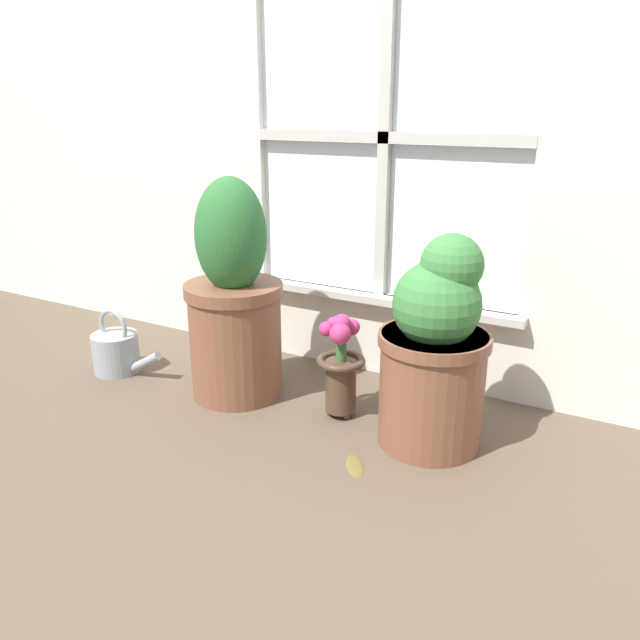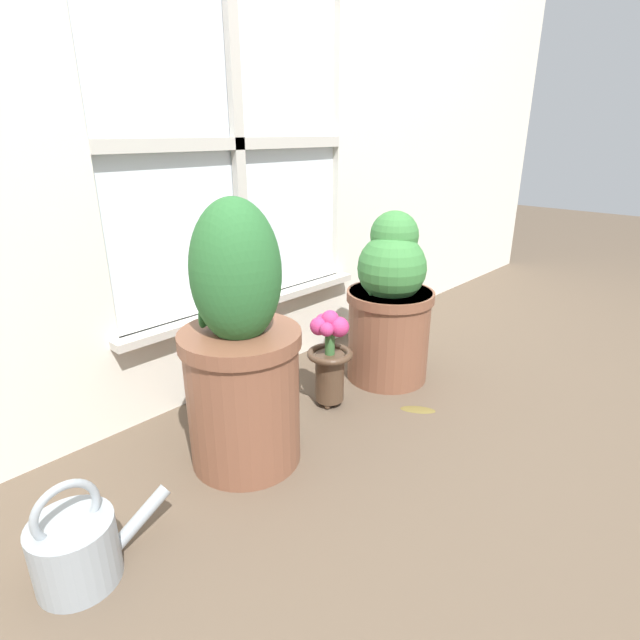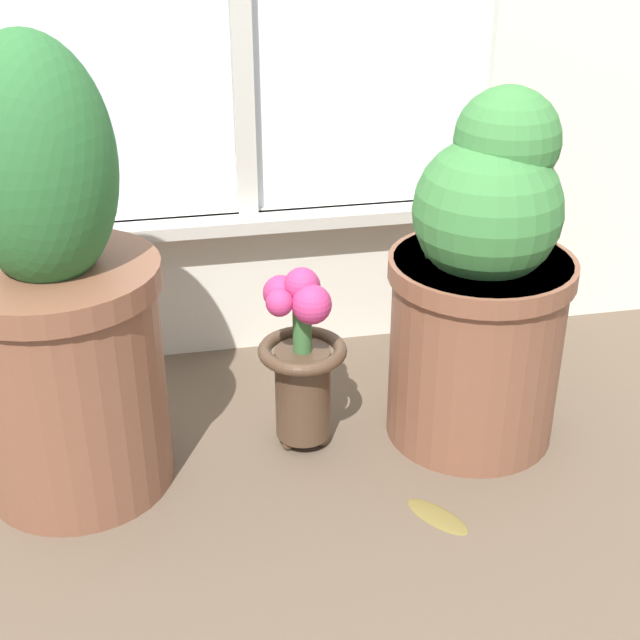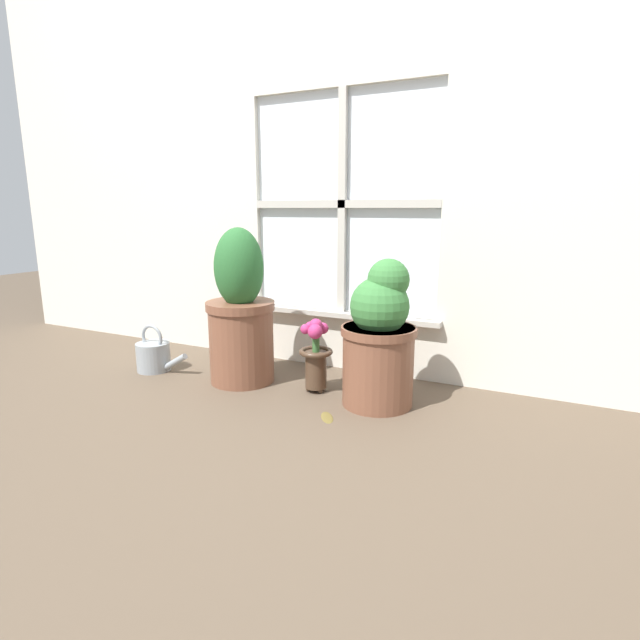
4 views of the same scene
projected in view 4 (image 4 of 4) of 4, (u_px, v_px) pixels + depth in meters
ground_plane at (274, 413)px, 1.91m from camera, size 10.00×10.00×0.00m
wall_with_window at (345, 91)px, 2.19m from camera, size 4.40×0.10×2.50m
potted_plant_left at (241, 315)px, 2.20m from camera, size 0.30×0.30×0.69m
potted_plant_right at (379, 339)px, 1.94m from camera, size 0.30×0.30×0.58m
flower_vase at (316, 354)px, 2.10m from camera, size 0.14×0.14×0.32m
watering_can at (154, 356)px, 2.40m from camera, size 0.28×0.16×0.23m
fallen_leaf at (327, 417)px, 1.86m from camera, size 0.10×0.12×0.01m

